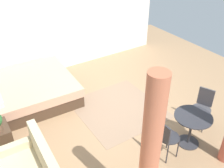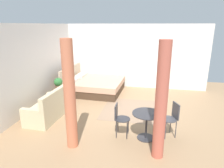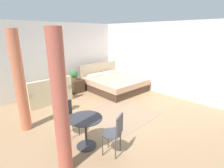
{
  "view_description": "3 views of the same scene",
  "coord_description": "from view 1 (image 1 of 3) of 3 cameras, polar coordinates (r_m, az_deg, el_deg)",
  "views": [
    {
      "loc": [
        -4.01,
        2.62,
        3.82
      ],
      "look_at": [
        -0.05,
        0.06,
        0.79
      ],
      "focal_mm": 41.04,
      "sensor_mm": 36.0,
      "label": 1
    },
    {
      "loc": [
        -6.23,
        -0.75,
        2.77
      ],
      "look_at": [
        0.32,
        0.58,
        0.76
      ],
      "focal_mm": 31.85,
      "sensor_mm": 36.0,
      "label": 2
    },
    {
      "loc": [
        -3.61,
        -3.42,
        2.42
      ],
      "look_at": [
        -0.03,
        0.18,
        0.89
      ],
      "focal_mm": 27.67,
      "sensor_mm": 36.0,
      "label": 3
    }
  ],
  "objects": [
    {
      "name": "ground_plane",
      "position": [
        6.13,
        0.24,
        -5.96
      ],
      "size": [
        8.25,
        9.25,
        0.02
      ],
      "primitive_type": "cube",
      "color": "#9E7A56"
    },
    {
      "name": "cafe_chair_near_couch",
      "position": [
        4.81,
        12.01,
        -11.36
      ],
      "size": [
        0.39,
        0.39,
        0.86
      ],
      "color": "#2D2D33",
      "rests_on": "ground"
    },
    {
      "name": "area_rug",
      "position": [
        6.17,
        1.48,
        -5.54
      ],
      "size": [
        1.93,
        1.87,
        0.01
      ],
      "primitive_type": "cube",
      "color": "#93755B",
      "rests_on": "ground"
    },
    {
      "name": "cafe_chair_near_window",
      "position": [
        5.75,
        19.65,
        -4.32
      ],
      "size": [
        0.53,
        0.53,
        0.89
      ],
      "color": "#3F3F44",
      "rests_on": "ground"
    },
    {
      "name": "nightstand",
      "position": [
        5.51,
        -23.65,
        -10.92
      ],
      "size": [
        0.54,
        0.4,
        0.53
      ],
      "color": "#473323",
      "rests_on": "ground"
    },
    {
      "name": "curtain_right",
      "position": [
        3.45,
        8.4,
        -15.73
      ],
      "size": [
        0.26,
        0.26,
        2.51
      ],
      "color": "#D1704C",
      "rests_on": "ground"
    },
    {
      "name": "bed",
      "position": [
        6.64,
        -18.91,
        -1.49
      ],
      "size": [
        2.08,
        2.31,
        1.04
      ],
      "color": "#473323",
      "rests_on": "ground"
    },
    {
      "name": "balcony_table",
      "position": [
        5.24,
        17.33,
        -8.6
      ],
      "size": [
        0.72,
        0.72,
        0.69
      ],
      "color": "#2D2D33",
      "rests_on": "ground"
    },
    {
      "name": "wall_right",
      "position": [
        7.53,
        -11.0,
        13.38
      ],
      "size": [
        0.12,
        6.25,
        2.81
      ],
      "primitive_type": "cube",
      "color": "silver",
      "rests_on": "ground"
    }
  ]
}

